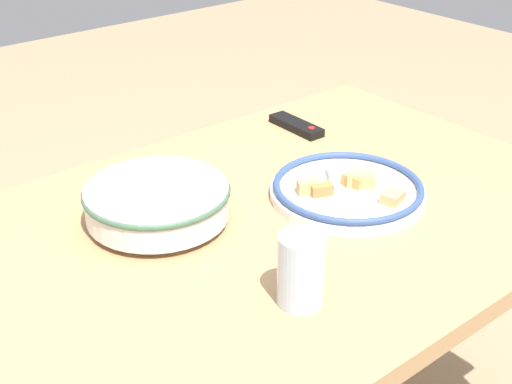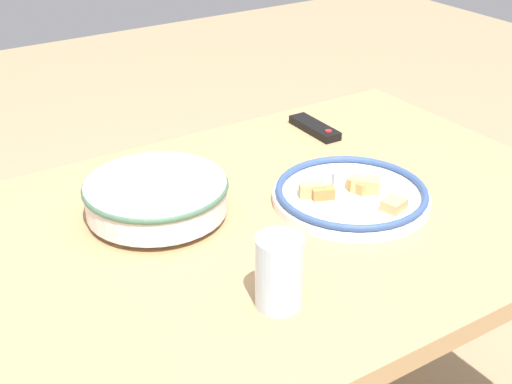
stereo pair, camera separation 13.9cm
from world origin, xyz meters
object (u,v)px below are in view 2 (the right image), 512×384
(food_plate, at_px, (351,194))
(drinking_glass, at_px, (279,272))
(noodle_bowl, at_px, (156,196))
(tv_remote, at_px, (315,128))

(food_plate, height_order, drinking_glass, drinking_glass)
(drinking_glass, bearing_deg, food_plate, 32.39)
(noodle_bowl, bearing_deg, food_plate, -24.36)
(tv_remote, bearing_deg, food_plate, 65.45)
(noodle_bowl, bearing_deg, drinking_glass, -83.74)
(noodle_bowl, height_order, food_plate, noodle_bowl)
(food_plate, relative_size, drinking_glass, 2.58)
(noodle_bowl, distance_m, drinking_glass, 0.36)
(drinking_glass, bearing_deg, noodle_bowl, 96.26)
(noodle_bowl, relative_size, drinking_glass, 2.28)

